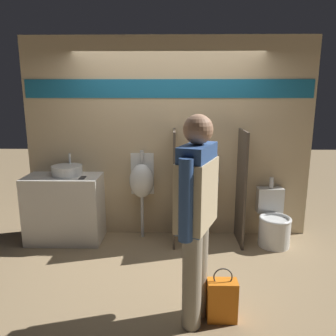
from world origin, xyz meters
TOP-DOWN VIEW (x-y plane):
  - ground_plane at (0.00, 0.00)m, footprint 16.00×16.00m
  - display_wall at (0.00, 0.60)m, footprint 3.88×0.07m
  - sink_counter at (-1.39, 0.31)m, footprint 0.99×0.52m
  - sink_basin at (-1.34, 0.36)m, footprint 0.40×0.40m
  - cell_phone at (-1.10, 0.20)m, footprint 0.07×0.14m
  - divider_near_counter at (0.08, 0.30)m, footprint 0.03×0.54m
  - divider_mid at (0.96, 0.30)m, footprint 0.03×0.54m
  - urinal_near_counter at (-0.36, 0.45)m, footprint 0.33×0.27m
  - urinal_far at (0.52, 0.45)m, footprint 0.33×0.27m
  - toilet at (1.40, 0.25)m, footprint 0.42×0.58m
  - person_in_vest at (0.26, -1.30)m, footprint 0.39×0.59m
  - shopping_bag at (0.50, -1.30)m, footprint 0.26×0.14m

SIDE VIEW (x-z plane):
  - ground_plane at x=0.00m, z-range 0.00..0.00m
  - shopping_bag at x=0.50m, z-range -0.06..0.44m
  - toilet at x=1.40m, z-range -0.15..0.71m
  - sink_counter at x=-1.39m, z-range 0.00..0.90m
  - divider_near_counter at x=0.08m, z-range 0.00..1.51m
  - divider_mid at x=0.96m, z-range 0.00..1.51m
  - urinal_near_counter at x=-0.36m, z-range 0.20..1.41m
  - urinal_far at x=0.52m, z-range 0.20..1.41m
  - cell_phone at x=-1.10m, z-range 0.90..0.92m
  - sink_basin at x=-1.34m, z-range 0.84..1.11m
  - person_in_vest at x=0.26m, z-range 0.15..1.95m
  - display_wall at x=0.00m, z-range 0.01..2.71m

